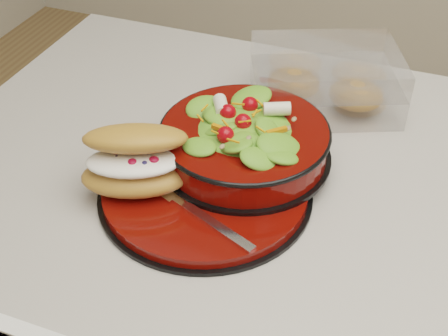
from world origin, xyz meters
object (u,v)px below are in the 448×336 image
(pastry_box, at_px, (325,81))
(croissant, at_px, (135,161))
(fork, at_px, (197,212))
(salad_bowl, at_px, (245,136))
(dinner_plate, at_px, (206,191))

(pastry_box, bearing_deg, croissant, -143.05)
(croissant, height_order, fork, croissant)
(pastry_box, bearing_deg, fork, -127.25)
(croissant, relative_size, pastry_box, 0.58)
(salad_bowl, relative_size, pastry_box, 0.90)
(salad_bowl, bearing_deg, fork, -97.51)
(dinner_plate, distance_m, croissant, 0.11)
(salad_bowl, bearing_deg, pastry_box, 72.17)
(dinner_plate, bearing_deg, salad_bowl, 69.92)
(salad_bowl, xyz_separation_m, fork, (-0.02, -0.13, -0.04))
(dinner_plate, distance_m, pastry_box, 0.30)
(croissant, bearing_deg, dinner_plate, -1.09)
(fork, xyz_separation_m, pastry_box, (0.08, 0.34, 0.02))
(croissant, bearing_deg, salad_bowl, 22.16)
(dinner_plate, height_order, pastry_box, pastry_box)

